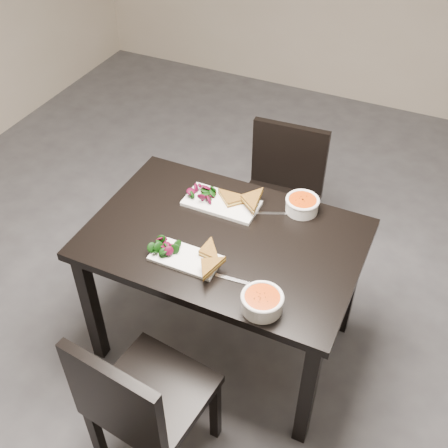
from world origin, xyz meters
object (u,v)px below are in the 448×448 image
at_px(chair_far, 281,192).
at_px(soup_bowl_far, 302,204).
at_px(chair_near, 139,402).
at_px(soup_bowl_near, 262,301).
at_px(plate_near, 186,258).
at_px(table, 224,252).
at_px(plate_far, 222,203).

xyz_separation_m(chair_far, soup_bowl_far, (0.23, -0.41, 0.31)).
height_order(chair_near, soup_bowl_near, chair_near).
relative_size(plate_near, soup_bowl_near, 1.77).
bearing_deg(soup_bowl_near, chair_near, -128.11).
bearing_deg(soup_bowl_far, chair_far, 119.52).
xyz_separation_m(soup_bowl_near, soup_bowl_far, (-0.05, 0.62, -0.00)).
distance_m(table, soup_bowl_near, 0.46).
height_order(chair_near, soup_bowl_far, chair_near).
xyz_separation_m(table, plate_far, (-0.10, 0.19, 0.11)).
distance_m(plate_near, soup_bowl_near, 0.40).
height_order(plate_far, soup_bowl_far, soup_bowl_far).
xyz_separation_m(chair_far, plate_far, (-0.12, -0.53, 0.27)).
height_order(plate_near, soup_bowl_far, soup_bowl_far).
height_order(chair_near, chair_far, same).
xyz_separation_m(table, plate_near, (-0.08, -0.20, 0.11)).
height_order(table, plate_far, plate_far).
xyz_separation_m(plate_near, plate_far, (-0.02, 0.39, 0.00)).
bearing_deg(plate_far, soup_bowl_near, -51.04).
bearing_deg(soup_bowl_far, soup_bowl_near, -85.34).
bearing_deg(chair_far, plate_near, -99.98).
distance_m(plate_far, soup_bowl_far, 0.37).
height_order(soup_bowl_near, plate_far, soup_bowl_near).
relative_size(chair_near, soup_bowl_near, 5.13).
bearing_deg(plate_near, soup_bowl_far, 56.43).
bearing_deg(plate_near, chair_far, 83.64).
relative_size(chair_far, plate_far, 2.44).
distance_m(table, soup_bowl_far, 0.42).
bearing_deg(plate_far, soup_bowl_far, 18.46).
relative_size(table, soup_bowl_far, 7.65).
relative_size(chair_near, plate_far, 2.44).
distance_m(soup_bowl_near, plate_far, 0.64).
bearing_deg(soup_bowl_near, plate_near, 164.17).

